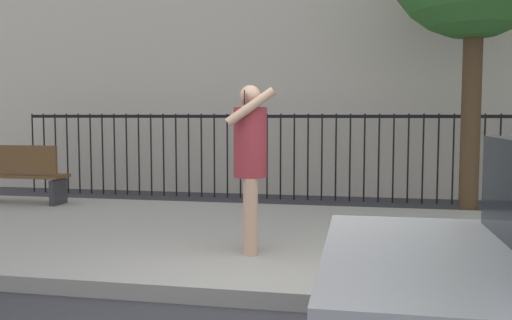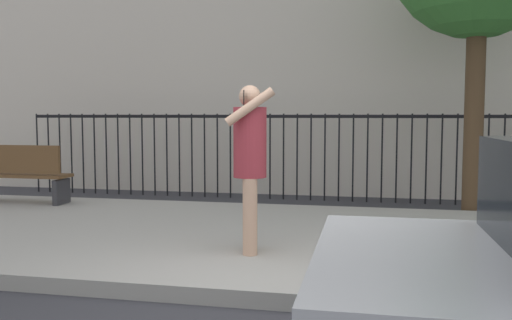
% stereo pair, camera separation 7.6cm
% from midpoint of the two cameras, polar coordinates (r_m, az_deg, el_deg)
% --- Properties ---
extents(ground_plane, '(60.00, 60.00, 0.00)m').
position_cam_midpoint_polar(ground_plane, '(4.64, 1.86, -15.20)').
color(ground_plane, '#333338').
extents(sidewalk, '(28.00, 4.40, 0.15)m').
position_cam_midpoint_polar(sidewalk, '(6.71, 4.96, -8.29)').
color(sidewalk, '#9E9B93').
rests_on(sidewalk, ground).
extents(iron_fence, '(12.03, 0.04, 1.60)m').
position_cam_midpoint_polar(iron_fence, '(10.25, 7.27, 1.49)').
color(iron_fence, black).
rests_on(iron_fence, ground).
extents(pedestrian_on_phone, '(0.51, 0.70, 1.73)m').
position_cam_midpoint_polar(pedestrian_on_phone, '(5.72, -0.97, 0.43)').
color(pedestrian_on_phone, tan).
rests_on(pedestrian_on_phone, sidewalk).
extents(street_bench, '(1.60, 0.45, 0.95)m').
position_cam_midpoint_polar(street_bench, '(9.71, -23.64, -1.22)').
color(street_bench, brown).
rests_on(street_bench, sidewalk).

